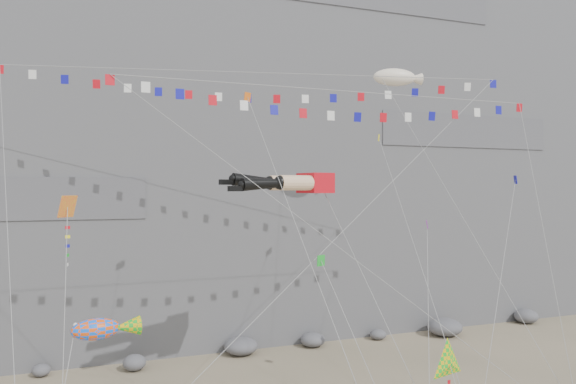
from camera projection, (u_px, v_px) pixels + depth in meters
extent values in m
cube|color=slate|center=(199.00, 67.00, 56.75)|extent=(80.00, 28.00, 50.00)
cube|color=red|center=(315.00, 183.00, 33.29)|extent=(1.76, 2.21, 1.18)
cylinder|color=beige|center=(296.00, 183.00, 31.91)|extent=(2.11, 1.18, 0.87)
sphere|color=black|center=(280.00, 183.00, 31.40)|extent=(0.80, 0.80, 0.80)
cone|color=black|center=(262.00, 184.00, 30.81)|extent=(2.47, 1.10, 0.82)
cube|color=black|center=(235.00, 189.00, 30.00)|extent=(0.82, 0.47, 0.29)
cylinder|color=beige|center=(285.00, 183.00, 32.93)|extent=(2.11, 1.18, 0.87)
sphere|color=black|center=(270.00, 183.00, 32.42)|extent=(0.80, 0.80, 0.80)
cone|color=black|center=(252.00, 181.00, 31.82)|extent=(2.49, 1.11, 0.87)
cube|color=black|center=(226.00, 182.00, 31.02)|extent=(0.82, 0.47, 0.29)
cylinder|color=gray|center=(379.00, 314.00, 27.33)|extent=(0.03, 0.03, 18.52)
cylinder|color=gray|center=(179.00, 240.00, 27.73)|extent=(0.03, 0.03, 27.33)
cylinder|color=gray|center=(457.00, 252.00, 30.79)|extent=(0.03, 0.03, 22.14)
cylinder|color=gray|center=(63.00, 364.00, 21.38)|extent=(0.03, 0.03, 12.90)
cylinder|color=gray|center=(476.00, 228.00, 34.19)|extent=(0.03, 0.03, 24.50)
cylinder|color=gray|center=(312.00, 267.00, 26.24)|extent=(0.03, 0.03, 22.68)
cylinder|color=gray|center=(429.00, 335.00, 28.22)|extent=(0.03, 0.03, 14.38)
cylinder|color=gray|center=(370.00, 375.00, 24.36)|extent=(0.03, 0.03, 12.03)
cylinder|color=gray|center=(423.00, 274.00, 30.09)|extent=(0.03, 0.03, 22.92)
cylinder|color=gray|center=(497.00, 304.00, 29.23)|extent=(0.03, 0.03, 18.49)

